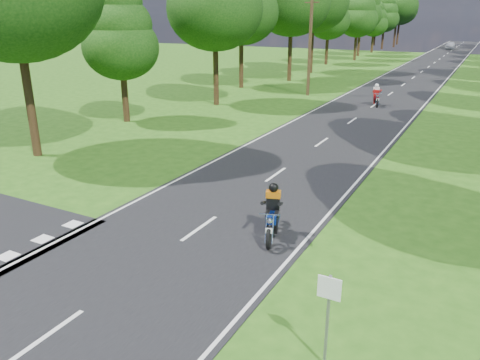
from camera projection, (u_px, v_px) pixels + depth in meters
The scene contains 8 objects.
ground at pixel (161, 256), 13.31m from camera, with size 160.00×160.00×0.00m, color #265212.
main_road at pixel (422, 72), 54.81m from camera, with size 7.00×140.00×0.02m, color black.
road_markings at pixel (418, 73), 53.31m from camera, with size 7.40×140.00×0.01m.
telegraph_pole at pixel (310, 45), 37.84m from camera, with size 1.20×0.26×8.00m.
road_sign at pixel (328, 306), 8.74m from camera, with size 0.45×0.07×2.00m.
rider_near_blue at pixel (272, 211), 14.16m from camera, with size 0.67×2.01×1.67m, color navy, non-canonical shape.
rider_far_red at pixel (376, 95), 34.51m from camera, with size 0.64×1.92×1.60m, color maroon, non-canonical shape.
distant_car at pixel (450, 45), 87.57m from camera, with size 1.74×4.33×1.48m, color silver.
Camera 1 is at (7.55, -9.34, 6.52)m, focal length 35.00 mm.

